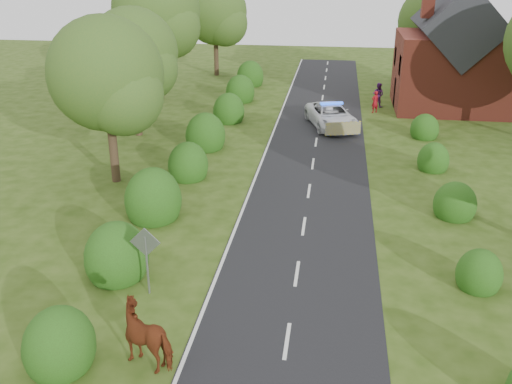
% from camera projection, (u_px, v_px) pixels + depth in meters
% --- Properties ---
extents(ground, '(120.00, 120.00, 0.00)m').
position_uv_depth(ground, '(287.00, 341.00, 17.40)').
color(ground, '#2A440F').
extents(road, '(6.00, 70.00, 0.02)m').
position_uv_depth(road, '(312.00, 170.00, 31.09)').
color(road, black).
rests_on(road, ground).
extents(road_markings, '(4.96, 70.00, 0.01)m').
position_uv_depth(road_markings, '(279.00, 182.00, 29.40)').
color(road_markings, white).
rests_on(road_markings, road).
extents(hedgerow_left, '(2.75, 50.41, 3.00)m').
position_uv_depth(hedgerow_left, '(179.00, 173.00, 28.63)').
color(hedgerow_left, '#254714').
rests_on(hedgerow_left, ground).
extents(hedgerow_right, '(2.10, 45.78, 2.10)m').
position_uv_depth(hedgerow_right, '(450.00, 195.00, 26.56)').
color(hedgerow_right, '#254714').
rests_on(hedgerow_right, ground).
extents(tree_left_a, '(5.74, 5.60, 8.38)m').
position_uv_depth(tree_left_a, '(110.00, 79.00, 27.42)').
color(tree_left_a, '#332316').
rests_on(tree_left_a, ground).
extents(tree_left_b, '(5.74, 5.60, 8.07)m').
position_uv_depth(tree_left_b, '(136.00, 57.00, 35.03)').
color(tree_left_b, '#332316').
rests_on(tree_left_b, ground).
extents(tree_left_c, '(6.97, 6.80, 10.22)m').
position_uv_depth(tree_left_c, '(159.00, 15.00, 43.74)').
color(tree_left_c, '#332316').
rests_on(tree_left_c, ground).
extents(tree_left_d, '(6.15, 6.00, 8.89)m').
position_uv_depth(tree_left_d, '(218.00, 15.00, 52.91)').
color(tree_left_d, '#332316').
rests_on(tree_left_d, ground).
extents(tree_right_c, '(6.15, 6.00, 8.58)m').
position_uv_depth(tree_right_c, '(437.00, 24.00, 48.67)').
color(tree_right_c, '#332316').
rests_on(tree_right_c, ground).
extents(road_sign, '(1.06, 0.08, 2.53)m').
position_uv_depth(road_sign, '(146.00, 251.00, 19.23)').
color(road_sign, gray).
rests_on(road_sign, ground).
extents(house, '(8.00, 7.40, 9.17)m').
position_uv_depth(house, '(453.00, 58.00, 42.08)').
color(house, maroon).
rests_on(house, ground).
extents(cow, '(2.44, 1.78, 1.55)m').
position_uv_depth(cow, '(150.00, 337.00, 16.33)').
color(cow, '#5E2518').
rests_on(cow, ground).
extents(police_van, '(4.06, 6.08, 1.70)m').
position_uv_depth(police_van, '(331.00, 116.00, 38.57)').
color(police_van, silver).
rests_on(police_van, ground).
extents(pedestrian_red, '(0.71, 0.65, 1.62)m').
position_uv_depth(pedestrian_red, '(375.00, 102.00, 42.01)').
color(pedestrian_red, maroon).
rests_on(pedestrian_red, ground).
extents(pedestrian_purple, '(1.13, 1.06, 1.85)m').
position_uv_depth(pedestrian_purple, '(378.00, 95.00, 43.59)').
color(pedestrian_purple, '#5B216E').
rests_on(pedestrian_purple, ground).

